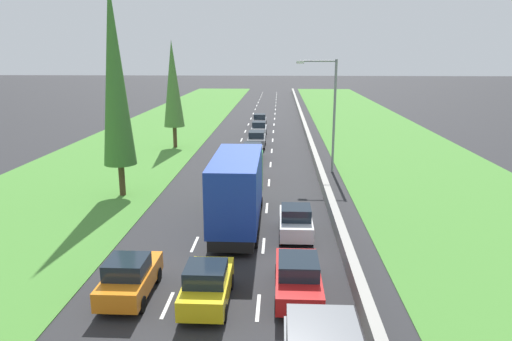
# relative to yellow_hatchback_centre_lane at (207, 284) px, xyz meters

# --- Properties ---
(ground_plane) EXTENTS (300.00, 300.00, 0.00)m
(ground_plane) POSITION_rel_yellow_hatchback_centre_lane_xyz_m (0.21, 44.85, -0.84)
(ground_plane) COLOR #28282B
(ground_plane) RESTS_ON ground
(grass_verge_left) EXTENTS (14.00, 140.00, 0.04)m
(grass_verge_left) POSITION_rel_yellow_hatchback_centre_lane_xyz_m (-12.44, 44.85, -0.82)
(grass_verge_left) COLOR #478433
(grass_verge_left) RESTS_ON ground
(grass_verge_right) EXTENTS (14.00, 140.00, 0.04)m
(grass_verge_right) POSITION_rel_yellow_hatchback_centre_lane_xyz_m (14.56, 44.85, -0.82)
(grass_verge_right) COLOR #478433
(grass_verge_right) RESTS_ON ground
(median_barrier) EXTENTS (0.44, 120.00, 0.85)m
(median_barrier) POSITION_rel_yellow_hatchback_centre_lane_xyz_m (5.91, 44.85, -0.41)
(median_barrier) COLOR #9E9B93
(median_barrier) RESTS_ON ground
(lane_markings) EXTENTS (3.64, 116.00, 0.01)m
(lane_markings) POSITION_rel_yellow_hatchback_centre_lane_xyz_m (0.21, 44.85, -0.83)
(lane_markings) COLOR white
(lane_markings) RESTS_ON ground
(yellow_hatchback_centre_lane) EXTENTS (1.74, 3.90, 1.72)m
(yellow_hatchback_centre_lane) POSITION_rel_yellow_hatchback_centre_lane_xyz_m (0.00, 0.00, 0.00)
(yellow_hatchback_centre_lane) COLOR yellow
(yellow_hatchback_centre_lane) RESTS_ON ground
(blue_box_truck_centre_lane) EXTENTS (2.46, 9.40, 4.18)m
(blue_box_truck_centre_lane) POSITION_rel_yellow_hatchback_centre_lane_xyz_m (0.46, 8.63, 1.35)
(blue_box_truck_centre_lane) COLOR black
(blue_box_truck_centre_lane) RESTS_ON ground
(red_sedan_centre_lane) EXTENTS (1.82, 4.50, 1.64)m
(red_sedan_centre_lane) POSITION_rel_yellow_hatchback_centre_lane_xyz_m (0.09, 18.13, -0.02)
(red_sedan_centre_lane) COLOR red
(red_sedan_centre_lane) RESTS_ON ground
(grey_sedan_centre_lane) EXTENTS (1.82, 4.50, 1.64)m
(grey_sedan_centre_lane) POSITION_rel_yellow_hatchback_centre_lane_xyz_m (0.30, 25.17, -0.02)
(grey_sedan_centre_lane) COLOR slate
(grey_sedan_centre_lane) RESTS_ON ground
(grey_sedan_centre_lane_sixth) EXTENTS (1.82, 4.50, 1.64)m
(grey_sedan_centre_lane_sixth) POSITION_rel_yellow_hatchback_centre_lane_xyz_m (0.37, 31.87, -0.02)
(grey_sedan_centre_lane_sixth) COLOR slate
(grey_sedan_centre_lane_sixth) RESTS_ON ground
(silver_hatchback_centre_lane) EXTENTS (1.74, 3.90, 1.72)m
(silver_hatchback_centre_lane) POSITION_rel_yellow_hatchback_centre_lane_xyz_m (0.32, 38.57, 0.00)
(silver_hatchback_centre_lane) COLOR silver
(silver_hatchback_centre_lane) RESTS_ON ground
(red_sedan_right_lane) EXTENTS (1.82, 4.50, 1.64)m
(red_sedan_right_lane) POSITION_rel_yellow_hatchback_centre_lane_xyz_m (3.50, 0.87, -0.02)
(red_sedan_right_lane) COLOR red
(red_sedan_right_lane) RESTS_ON ground
(orange_hatchback_left_lane) EXTENTS (1.74, 3.90, 1.72)m
(orange_hatchback_left_lane) POSITION_rel_yellow_hatchback_centre_lane_xyz_m (-3.15, 0.45, 0.00)
(orange_hatchback_left_lane) COLOR orange
(orange_hatchback_left_lane) RESTS_ON ground
(grey_hatchback_centre_lane) EXTENTS (1.74, 3.90, 1.72)m
(grey_hatchback_centre_lane) POSITION_rel_yellow_hatchback_centre_lane_xyz_m (0.11, 45.77, 0.00)
(grey_hatchback_centre_lane) COLOR slate
(grey_hatchback_centre_lane) RESTS_ON ground
(white_hatchback_right_lane) EXTENTS (1.74, 3.90, 1.72)m
(white_hatchback_right_lane) POSITION_rel_yellow_hatchback_centre_lane_xyz_m (3.61, 7.21, 0.00)
(white_hatchback_right_lane) COLOR white
(white_hatchback_right_lane) RESTS_ON ground
(poplar_tree_second) EXTENTS (2.15, 2.15, 14.11)m
(poplar_tree_second) POSITION_rel_yellow_hatchback_centre_lane_xyz_m (-7.93, 14.10, 7.27)
(poplar_tree_second) COLOR #4C3823
(poplar_tree_second) RESTS_ON ground
(poplar_tree_third) EXTENTS (2.07, 2.07, 10.77)m
(poplar_tree_third) POSITION_rel_yellow_hatchback_centre_lane_xyz_m (-8.00, 31.11, 5.60)
(poplar_tree_third) COLOR #4C3823
(poplar_tree_third) RESTS_ON ground
(street_light_mast) EXTENTS (3.20, 0.28, 9.00)m
(street_light_mast) POSITION_rel_yellow_hatchback_centre_lane_xyz_m (6.70, 21.47, 4.40)
(street_light_mast) COLOR gray
(street_light_mast) RESTS_ON ground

